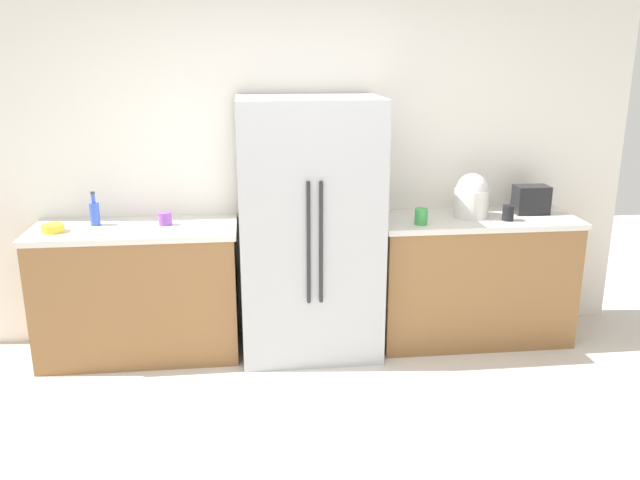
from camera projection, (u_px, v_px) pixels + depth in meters
The scene contains 11 objects.
kitchen_back_panel at pixel (292, 148), 4.74m from camera, with size 5.01×0.10×2.79m, color silver.
counter_left at pixel (139, 292), 4.55m from camera, with size 1.37×0.59×0.93m.
counter_right at pixel (473, 278), 4.81m from camera, with size 1.41×0.59×0.93m.
refrigerator at pixel (310, 229), 4.51m from camera, with size 0.95×0.68×1.78m.
toaster at pixel (531, 200), 4.76m from camera, with size 0.24×0.16×0.20m, color black.
rice_cooker at pixel (472, 196), 4.65m from camera, with size 0.25×0.25×0.31m.
bottle_a at pixel (95, 213), 4.44m from camera, with size 0.07×0.07×0.23m.
cup_a at pixel (165, 219), 4.46m from camera, with size 0.09×0.09×0.09m, color purple.
cup_b at pixel (508, 213), 4.57m from camera, with size 0.08×0.08×0.11m, color black.
cup_c at pixel (421, 217), 4.47m from camera, with size 0.09×0.09×0.11m, color green.
bowl_a at pixel (53, 228), 4.30m from camera, with size 0.14×0.14×0.05m, color yellow.
Camera 1 is at (-0.33, -2.73, 2.10)m, focal length 36.94 mm.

